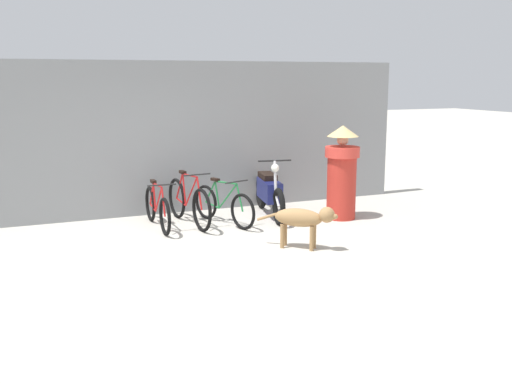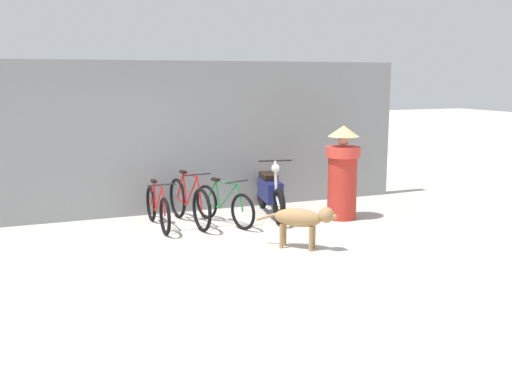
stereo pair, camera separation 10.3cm
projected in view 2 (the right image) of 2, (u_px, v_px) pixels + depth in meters
ground_plane at (223, 254)px, 8.44m from camera, size 60.00×60.00×0.00m
shop_wall_back at (170, 138)px, 10.83m from camera, size 9.26×0.20×2.74m
bicycle_0 at (158, 208)px, 9.86m from camera, size 0.46×1.64×0.79m
bicycle_1 at (189, 203)px, 10.07m from camera, size 0.46×1.79×0.92m
bicycle_2 at (224, 205)px, 10.10m from camera, size 0.61×1.55×0.79m
motorcycle at (270, 192)px, 10.66m from camera, size 0.58×1.96×1.06m
stray_dog at (303, 219)px, 8.62m from camera, size 0.95×0.88×0.64m
person_in_robes at (343, 172)px, 10.39m from camera, size 0.78×0.78×1.64m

